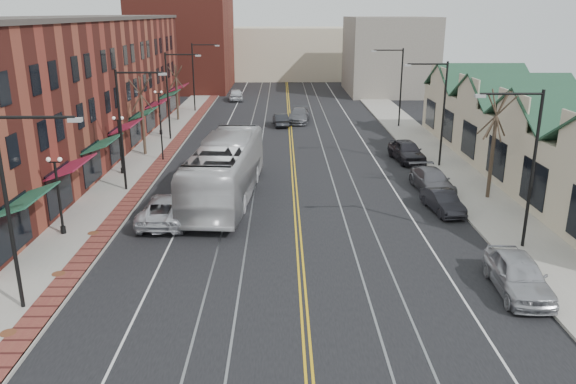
{
  "coord_description": "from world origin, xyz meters",
  "views": [
    {
      "loc": [
        -0.89,
        -20.53,
        11.63
      ],
      "look_at": [
        -0.55,
        9.45,
        2.0
      ],
      "focal_mm": 35.0,
      "sensor_mm": 36.0,
      "label": 1
    }
  ],
  "objects_px": {
    "parked_car_c": "(432,181)",
    "parked_car_d": "(407,151)",
    "transit_bus": "(225,170)",
    "parked_suv": "(168,208)",
    "parked_car_b": "(443,202)",
    "parked_car_a": "(518,274)"
  },
  "relations": [
    {
      "from": "parked_car_d",
      "to": "parked_suv",
      "type": "bearing_deg",
      "value": -147.5
    },
    {
      "from": "parked_car_a",
      "to": "parked_car_b",
      "type": "distance_m",
      "value": 10.3
    },
    {
      "from": "parked_car_b",
      "to": "transit_bus",
      "type": "bearing_deg",
      "value": 160.98
    },
    {
      "from": "transit_bus",
      "to": "parked_suv",
      "type": "xyz_separation_m",
      "value": [
        -2.97,
        -4.09,
        -1.15
      ]
    },
    {
      "from": "parked_suv",
      "to": "parked_car_b",
      "type": "relative_size",
      "value": 1.43
    },
    {
      "from": "parked_car_b",
      "to": "parked_car_a",
      "type": "bearing_deg",
      "value": -95.59
    },
    {
      "from": "transit_bus",
      "to": "parked_car_c",
      "type": "relative_size",
      "value": 2.76
    },
    {
      "from": "parked_car_a",
      "to": "parked_car_c",
      "type": "xyz_separation_m",
      "value": [
        0.0,
        14.48,
        -0.1
      ]
    },
    {
      "from": "parked_car_b",
      "to": "parked_car_c",
      "type": "xyz_separation_m",
      "value": [
        0.42,
        4.19,
        0.07
      ]
    },
    {
      "from": "parked_car_a",
      "to": "parked_car_c",
      "type": "distance_m",
      "value": 14.48
    },
    {
      "from": "parked_car_c",
      "to": "parked_car_d",
      "type": "height_order",
      "value": "parked_car_d"
    },
    {
      "from": "parked_suv",
      "to": "parked_car_a",
      "type": "bearing_deg",
      "value": 154.06
    },
    {
      "from": "parked_car_c",
      "to": "parked_suv",
      "type": "bearing_deg",
      "value": -166.47
    },
    {
      "from": "transit_bus",
      "to": "parked_suv",
      "type": "height_order",
      "value": "transit_bus"
    },
    {
      "from": "parked_car_a",
      "to": "transit_bus",
      "type": "bearing_deg",
      "value": 140.23
    },
    {
      "from": "transit_bus",
      "to": "parked_suv",
      "type": "bearing_deg",
      "value": 58.49
    },
    {
      "from": "parked_car_b",
      "to": "parked_car_d",
      "type": "xyz_separation_m",
      "value": [
        0.42,
        12.29,
        0.19
      ]
    },
    {
      "from": "transit_bus",
      "to": "parked_car_d",
      "type": "xyz_separation_m",
      "value": [
        13.83,
        9.65,
        -1.1
      ]
    },
    {
      "from": "parked_car_c",
      "to": "parked_car_d",
      "type": "xyz_separation_m",
      "value": [
        0.0,
        8.1,
        0.12
      ]
    },
    {
      "from": "parked_car_b",
      "to": "parked_car_d",
      "type": "height_order",
      "value": "parked_car_d"
    },
    {
      "from": "parked_car_b",
      "to": "parked_car_c",
      "type": "distance_m",
      "value": 4.21
    },
    {
      "from": "parked_car_c",
      "to": "parked_car_d",
      "type": "relative_size",
      "value": 1.01
    }
  ]
}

